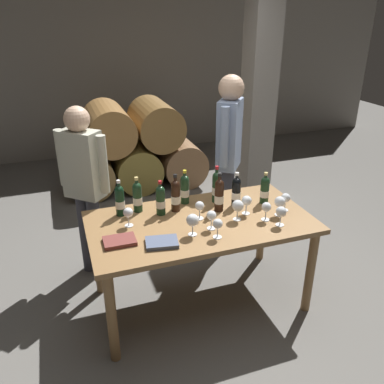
{
  "coord_description": "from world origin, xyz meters",
  "views": [
    {
      "loc": [
        -0.94,
        -2.5,
        2.21
      ],
      "look_at": [
        0.0,
        0.2,
        0.91
      ],
      "focal_mm": 37.13,
      "sensor_mm": 36.0,
      "label": 1
    }
  ],
  "objects": [
    {
      "name": "wine_glass_1",
      "position": [
        0.53,
        -0.27,
        0.87
      ],
      "size": [
        0.08,
        0.08,
        0.15
      ],
      "color": "white",
      "rests_on": "dining_table"
    },
    {
      "name": "ground_plane",
      "position": [
        0.0,
        0.0,
        0.0
      ],
      "size": [
        14.0,
        14.0,
        0.0
      ],
      "primitive_type": "plane",
      "color": "#66635E"
    },
    {
      "name": "wine_glass_4",
      "position": [
        0.03,
        -0.15,
        0.86
      ],
      "size": [
        0.07,
        0.07,
        0.15
      ],
      "color": "white",
      "rests_on": "dining_table"
    },
    {
      "name": "barrel_stack",
      "position": [
        0.0,
        2.6,
        0.52
      ],
      "size": [
        1.86,
        0.9,
        1.15
      ],
      "color": "olive",
      "rests_on": "ground_plane"
    },
    {
      "name": "wine_bottle_1",
      "position": [
        0.6,
        0.11,
        0.88
      ],
      "size": [
        0.07,
        0.07,
        0.27
      ],
      "color": "#19381E",
      "rests_on": "dining_table"
    },
    {
      "name": "leather_ledger",
      "position": [
        -0.37,
        -0.24,
        0.77
      ],
      "size": [
        0.24,
        0.19,
        0.03
      ],
      "primitive_type": "cube",
      "rotation": [
        0.0,
        0.0,
        -0.17
      ],
      "color": "#4C5670",
      "rests_on": "dining_table"
    },
    {
      "name": "wine_bottle_6",
      "position": [
        0.19,
        0.11,
        0.9
      ],
      "size": [
        0.07,
        0.07,
        0.32
      ],
      "color": "black",
      "rests_on": "dining_table"
    },
    {
      "name": "wine_glass_2",
      "position": [
        -0.0,
        0.02,
        0.86
      ],
      "size": [
        0.07,
        0.07,
        0.15
      ],
      "color": "white",
      "rests_on": "dining_table"
    },
    {
      "name": "wine_glass_8",
      "position": [
        0.47,
        -0.16,
        0.86
      ],
      "size": [
        0.07,
        0.07,
        0.15
      ],
      "color": "white",
      "rests_on": "dining_table"
    },
    {
      "name": "dining_table",
      "position": [
        0.0,
        0.0,
        0.67
      ],
      "size": [
        1.7,
        0.9,
        0.76
      ],
      "color": "olive",
      "rests_on": "ground_plane"
    },
    {
      "name": "wine_bottle_5",
      "position": [
        0.24,
        0.27,
        0.9
      ],
      "size": [
        0.07,
        0.07,
        0.32
      ],
      "color": "#19381E",
      "rests_on": "dining_table"
    },
    {
      "name": "wine_glass_9",
      "position": [
        0.69,
        -0.07,
        0.87
      ],
      "size": [
        0.07,
        0.07,
        0.15
      ],
      "color": "white",
      "rests_on": "dining_table"
    },
    {
      "name": "wine_bottle_8",
      "position": [
        -0.26,
        0.2,
        0.88
      ],
      "size": [
        0.07,
        0.07,
        0.28
      ],
      "color": "#19381E",
      "rests_on": "dining_table"
    },
    {
      "name": "wine_glass_3",
      "position": [
        0.27,
        -0.08,
        0.87
      ],
      "size": [
        0.09,
        0.09,
        0.16
      ],
      "color": "white",
      "rests_on": "dining_table"
    },
    {
      "name": "wine_bottle_3",
      "position": [
        0.36,
        0.14,
        0.89
      ],
      "size": [
        0.07,
        0.07,
        0.29
      ],
      "color": "black",
      "rests_on": "dining_table"
    },
    {
      "name": "wine_glass_10",
      "position": [
        0.61,
        -0.12,
        0.87
      ],
      "size": [
        0.08,
        0.08,
        0.16
      ],
      "color": "white",
      "rests_on": "dining_table"
    },
    {
      "name": "wine_bottle_2",
      "position": [
        -0.56,
        0.29,
        0.89
      ],
      "size": [
        0.07,
        0.07,
        0.29
      ],
      "color": "black",
      "rests_on": "dining_table"
    },
    {
      "name": "stone_pillar",
      "position": [
        1.3,
        1.6,
        1.3
      ],
      "size": [
        0.32,
        0.32,
        2.6
      ],
      "primitive_type": "cube",
      "color": "gray",
      "rests_on": "ground_plane"
    },
    {
      "name": "sommelier_presenting",
      "position": [
        0.56,
        0.75,
        1.04
      ],
      "size": [
        0.34,
        0.41,
        1.72
      ],
      "color": "#383842",
      "rests_on": "ground_plane"
    },
    {
      "name": "wine_glass_7",
      "position": [
        0.02,
        -0.28,
        0.86
      ],
      "size": [
        0.07,
        0.07,
        0.15
      ],
      "color": "white",
      "rests_on": "dining_table"
    },
    {
      "name": "wine_bottle_0",
      "position": [
        -0.02,
        0.33,
        0.89
      ],
      "size": [
        0.07,
        0.07,
        0.29
      ],
      "color": "#19381E",
      "rests_on": "dining_table"
    },
    {
      "name": "wine_glass_0",
      "position": [
        -0.13,
        -0.18,
        0.87
      ],
      "size": [
        0.09,
        0.09,
        0.16
      ],
      "color": "white",
      "rests_on": "dining_table"
    },
    {
      "name": "wine_bottle_7",
      "position": [
        -0.13,
        0.22,
        0.89
      ],
      "size": [
        0.07,
        0.07,
        0.31
      ],
      "color": "black",
      "rests_on": "dining_table"
    },
    {
      "name": "cellar_back_wall",
      "position": [
        0.0,
        4.2,
        1.4
      ],
      "size": [
        10.0,
        0.24,
        2.8
      ],
      "primitive_type": "cube",
      "color": "gray",
      "rests_on": "ground_plane"
    },
    {
      "name": "wine_bottle_4",
      "position": [
        -0.42,
        0.31,
        0.89
      ],
      "size": [
        0.07,
        0.07,
        0.29
      ],
      "color": "#19381E",
      "rests_on": "dining_table"
    },
    {
      "name": "taster_seated_left",
      "position": [
        -0.78,
        0.72,
        0.92
      ],
      "size": [
        0.39,
        0.36,
        1.54
      ],
      "color": "#383842",
      "rests_on": "ground_plane"
    },
    {
      "name": "wine_glass_5",
      "position": [
        -0.53,
        0.09,
        0.87
      ],
      "size": [
        0.07,
        0.07,
        0.15
      ],
      "color": "white",
      "rests_on": "dining_table"
    },
    {
      "name": "tasting_notebook",
      "position": [
        -0.64,
        -0.12,
        0.77
      ],
      "size": [
        0.22,
        0.16,
        0.03
      ],
      "primitive_type": "cube",
      "rotation": [
        0.0,
        0.0,
        -0.01
      ],
      "color": "brown",
      "rests_on": "dining_table"
    },
    {
      "name": "wine_glass_6",
      "position": [
        0.37,
        -0.02,
        0.87
      ],
      "size": [
        0.08,
        0.08,
        0.15
      ],
      "color": "white",
      "rests_on": "dining_table"
    }
  ]
}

